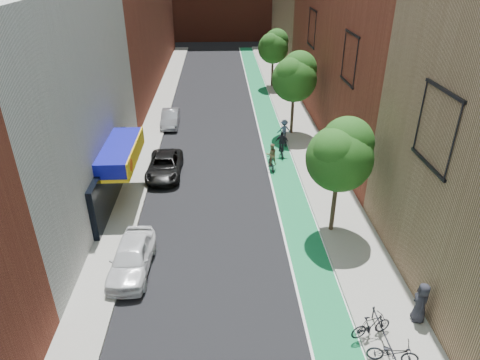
{
  "coord_description": "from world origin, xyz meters",
  "views": [
    {
      "loc": [
        -0.28,
        -8.94,
        13.51
      ],
      "look_at": [
        0.82,
        13.34,
        1.5
      ],
      "focal_mm": 32.0,
      "sensor_mm": 36.0,
      "label": 1
    }
  ],
  "objects": [
    {
      "name": "bike_lane",
      "position": [
        4.0,
        26.0,
        0.01
      ],
      "size": [
        2.0,
        68.0,
        0.01
      ],
      "primitive_type": "cube",
      "color": "#136C42",
      "rests_on": "ground"
    },
    {
      "name": "sidewalk_left",
      "position": [
        -6.0,
        26.0,
        0.07
      ],
      "size": [
        2.0,
        68.0,
        0.15
      ],
      "primitive_type": "cube",
      "color": "gray",
      "rests_on": "ground"
    },
    {
      "name": "sidewalk_right",
      "position": [
        6.5,
        26.0,
        0.07
      ],
      "size": [
        3.0,
        68.0,
        0.15
      ],
      "primitive_type": "cube",
      "color": "gray",
      "rests_on": "ground"
    },
    {
      "name": "building_left_white",
      "position": [
        -11.0,
        14.0,
        6.0
      ],
      "size": [
        8.0,
        20.0,
        12.0
      ],
      "primitive_type": "cube",
      "color": "silver",
      "rests_on": "ground"
    },
    {
      "name": "tree_near",
      "position": [
        5.65,
        10.02,
        4.66
      ],
      "size": [
        3.4,
        3.36,
        6.42
      ],
      "color": "#332619",
      "rests_on": "ground"
    },
    {
      "name": "tree_mid",
      "position": [
        5.65,
        24.02,
        4.89
      ],
      "size": [
        3.55,
        3.53,
        6.74
      ],
      "color": "#332619",
      "rests_on": "ground"
    },
    {
      "name": "tree_far",
      "position": [
        5.65,
        38.02,
        4.5
      ],
      "size": [
        3.3,
        3.25,
        6.21
      ],
      "color": "#332619",
      "rests_on": "ground"
    },
    {
      "name": "parked_car_white",
      "position": [
        -4.6,
        7.29,
        0.76
      ],
      "size": [
        1.96,
        4.51,
        1.51
      ],
      "primitive_type": "imported",
      "rotation": [
        0.0,
        0.0,
        -0.04
      ],
      "color": "white",
      "rests_on": "ground"
    },
    {
      "name": "parked_car_black",
      "position": [
        -4.1,
        17.15,
        0.67
      ],
      "size": [
        2.24,
        4.82,
        1.34
      ],
      "primitive_type": "imported",
      "rotation": [
        0.0,
        0.0,
        -0.01
      ],
      "color": "black",
      "rests_on": "ground"
    },
    {
      "name": "parked_car_silver",
      "position": [
        -4.6,
        26.52,
        0.67
      ],
      "size": [
        1.44,
        4.05,
        1.33
      ],
      "primitive_type": "imported",
      "rotation": [
        0.0,
        0.0,
        0.01
      ],
      "color": "#9B9DA4",
      "rests_on": "ground"
    },
    {
      "name": "cyclist_lane_near",
      "position": [
        3.2,
        17.63,
        0.81
      ],
      "size": [
        0.83,
        1.61,
        1.91
      ],
      "rotation": [
        0.0,
        0.0,
        3.27
      ],
      "color": "black",
      "rests_on": "ground"
    },
    {
      "name": "cyclist_lane_mid",
      "position": [
        4.22,
        19.74,
        0.73
      ],
      "size": [
        0.95,
        1.66,
        1.95
      ],
      "rotation": [
        0.0,
        0.0,
        3.1
      ],
      "color": "black",
      "rests_on": "ground"
    },
    {
      "name": "cyclist_lane_far",
      "position": [
        4.7,
        22.03,
        0.86
      ],
      "size": [
        1.1,
        1.78,
        1.97
      ],
      "rotation": [
        0.0,
        0.0,
        3.24
      ],
      "color": "black",
      "rests_on": "ground"
    },
    {
      "name": "parked_bike_mid",
      "position": [
        5.4,
        2.72,
        0.67
      ],
      "size": [
        1.8,
        0.93,
        1.04
      ],
      "primitive_type": "imported",
      "rotation": [
        0.0,
        0.0,
        1.84
      ],
      "color": "black",
      "rests_on": "sidewalk_right"
    },
    {
      "name": "parked_bike_far",
      "position": [
        5.8,
        1.46,
        0.63
      ],
      "size": [
        1.94,
        1.06,
        0.97
      ],
      "primitive_type": "imported",
      "rotation": [
        0.0,
        0.0,
        1.34
      ],
      "color": "black",
      "rests_on": "sidewalk_right"
    },
    {
      "name": "pedestrian",
      "position": [
        7.6,
        3.44,
        1.06
      ],
      "size": [
        0.78,
        1.0,
        1.83
      ],
      "primitive_type": "imported",
      "rotation": [
        0.0,
        0.0,
        -1.81
      ],
      "color": "black",
      "rests_on": "sidewalk_right"
    }
  ]
}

